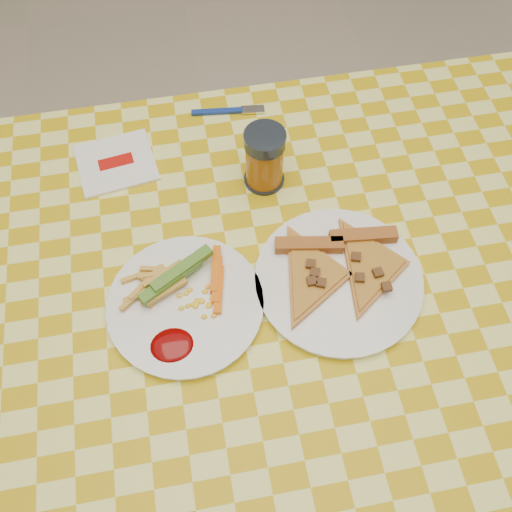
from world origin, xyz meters
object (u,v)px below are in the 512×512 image
object	(u,v)px
plate_right	(338,281)
table	(265,301)
plate_left	(186,305)
drink_glass	(264,159)

from	to	relation	value
plate_right	table	bearing A→B (deg)	168.09
table	plate_left	xyz separation A→B (m)	(-0.13, -0.02, 0.08)
plate_left	drink_glass	xyz separation A→B (m)	(0.17, 0.22, 0.05)
table	plate_right	bearing A→B (deg)	-11.91
plate_left	plate_right	bearing A→B (deg)	-0.19
table	plate_right	distance (m)	0.14
table	drink_glass	distance (m)	0.24
plate_left	drink_glass	distance (m)	0.28
plate_right	drink_glass	bearing A→B (deg)	108.93
plate_right	drink_glass	world-z (taller)	drink_glass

